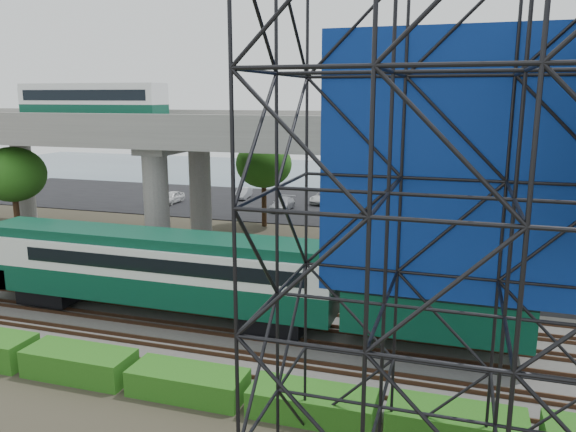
% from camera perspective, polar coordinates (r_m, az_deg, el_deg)
% --- Properties ---
extents(ground, '(140.00, 140.00, 0.00)m').
position_cam_1_polar(ground, '(27.16, -7.75, -12.91)').
color(ground, '#474233').
rests_on(ground, ground).
extents(ballast_bed, '(90.00, 12.00, 0.20)m').
position_cam_1_polar(ballast_bed, '(28.78, -6.04, -11.17)').
color(ballast_bed, slate).
rests_on(ballast_bed, ground).
extents(service_road, '(90.00, 5.00, 0.08)m').
position_cam_1_polar(service_road, '(36.24, -0.69, -6.23)').
color(service_road, black).
rests_on(service_road, ground).
extents(parking_lot, '(90.00, 18.00, 0.08)m').
position_cam_1_polar(parking_lot, '(58.33, 6.48, 0.74)').
color(parking_lot, black).
rests_on(parking_lot, ground).
extents(harbor_water, '(140.00, 40.00, 0.03)m').
position_cam_1_polar(harbor_water, '(79.75, 9.51, 3.69)').
color(harbor_water, '#3F5468').
rests_on(harbor_water, ground).
extents(rail_tracks, '(90.00, 9.52, 0.16)m').
position_cam_1_polar(rail_tracks, '(28.71, -6.05, -10.84)').
color(rail_tracks, '#472D1E').
rests_on(rail_tracks, ballast_bed).
extents(commuter_train, '(29.30, 3.06, 4.30)m').
position_cam_1_polar(commuter_train, '(28.60, -9.74, -5.48)').
color(commuter_train, black).
rests_on(commuter_train, rail_tracks).
extents(overpass, '(80.00, 12.00, 12.40)m').
position_cam_1_polar(overpass, '(40.16, -0.00, 7.49)').
color(overpass, '#9E9B93').
rests_on(overpass, ground).
extents(scaffold_tower, '(9.36, 6.36, 15.00)m').
position_cam_1_polar(scaffold_tower, '(14.76, 15.79, -3.91)').
color(scaffold_tower, black).
rests_on(scaffold_tower, ground).
extents(hedge_strip, '(34.60, 1.80, 1.20)m').
position_cam_1_polar(hedge_strip, '(23.07, -10.12, -16.22)').
color(hedge_strip, '#215C15').
rests_on(hedge_strip, ground).
extents(trees, '(40.94, 16.94, 7.69)m').
position_cam_1_polar(trees, '(41.74, -4.40, 3.98)').
color(trees, '#382314').
rests_on(trees, ground).
extents(suv, '(5.73, 3.11, 1.53)m').
position_cam_1_polar(suv, '(39.13, -14.54, -4.01)').
color(suv, black).
rests_on(suv, service_road).
extents(parked_cars, '(38.08, 9.79, 1.29)m').
position_cam_1_polar(parked_cars, '(57.71, 6.48, 1.29)').
color(parked_cars, silver).
rests_on(parked_cars, parking_lot).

